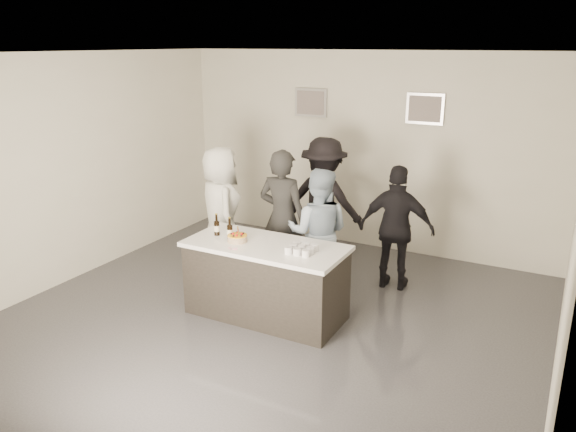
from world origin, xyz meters
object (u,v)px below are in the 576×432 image
object	(u,v)px
person_guest_left	(221,210)
person_guest_back	(324,202)
bar_counter	(266,280)
person_main_blue	(318,233)
person_main_black	(282,218)
beer_bottle_a	(217,225)
beer_bottle_b	(230,229)
cake	(237,239)
person_guest_right	(397,228)

from	to	relation	value
person_guest_left	person_guest_back	size ratio (longest dim) A/B	0.96
bar_counter	person_main_blue	size ratio (longest dim) A/B	1.13
bar_counter	person_guest_back	distance (m)	1.92
person_main_black	person_guest_left	xyz separation A→B (m)	(-0.96, -0.02, -0.02)
beer_bottle_a	person_main_black	bearing A→B (deg)	67.58
beer_bottle_a	beer_bottle_b	distance (m)	0.22
beer_bottle_b	person_main_black	xyz separation A→B (m)	(0.17, 0.98, -0.12)
bar_counter	person_main_black	xyz separation A→B (m)	(-0.28, 0.93, 0.46)
cake	person_guest_right	world-z (taller)	person_guest_right
cake	person_main_blue	world-z (taller)	person_main_blue
person_main_black	person_guest_right	world-z (taller)	person_main_black
bar_counter	beer_bottle_a	distance (m)	0.88
bar_counter	cake	distance (m)	0.59
beer_bottle_b	cake	bearing A→B (deg)	-14.23
beer_bottle_b	person_main_black	bearing A→B (deg)	80.24
person_main_blue	person_guest_left	bearing A→B (deg)	-17.73
cake	person_guest_left	distance (m)	1.35
cake	person_guest_right	size ratio (longest dim) A/B	0.14
person_main_blue	person_guest_left	size ratio (longest dim) A/B	0.93
person_guest_left	person_guest_back	bearing A→B (deg)	-97.87
person_guest_back	cake	bearing A→B (deg)	84.86
cake	person_guest_right	distance (m)	2.12
beer_bottle_a	person_main_blue	bearing A→B (deg)	42.32
person_main_blue	person_guest_right	size ratio (longest dim) A/B	1.00
person_main_black	cake	bearing A→B (deg)	87.14
bar_counter	beer_bottle_a	size ratio (longest dim) A/B	7.15
person_main_blue	person_main_black	bearing A→B (deg)	-23.52
person_guest_left	person_guest_right	bearing A→B (deg)	-123.81
bar_counter	beer_bottle_b	xyz separation A→B (m)	(-0.45, -0.05, 0.58)
cake	beer_bottle_a	bearing A→B (deg)	167.15
beer_bottle_b	person_guest_back	size ratio (longest dim) A/B	0.14
cake	beer_bottle_a	xyz separation A→B (m)	(-0.34, 0.08, 0.09)
person_guest_left	person_guest_back	distance (m)	1.47
beer_bottle_a	person_guest_right	xyz separation A→B (m)	(1.75, 1.49, -0.21)
beer_bottle_a	person_main_blue	xyz separation A→B (m)	(0.94, 0.85, -0.21)
person_main_black	person_guest_back	distance (m)	0.94
person_main_blue	person_guest_back	world-z (taller)	person_guest_back
person_guest_left	beer_bottle_b	bearing A→B (deg)	171.57
cake	beer_bottle_b	size ratio (longest dim) A/B	0.88
bar_counter	beer_bottle_b	distance (m)	0.74
cake	beer_bottle_a	size ratio (longest dim) A/B	0.88
beer_bottle_a	person_guest_right	size ratio (longest dim) A/B	0.16
bar_counter	beer_bottle_a	world-z (taller)	beer_bottle_a
bar_counter	person_guest_right	xyz separation A→B (m)	(1.09, 1.49, 0.37)
beer_bottle_a	beer_bottle_b	world-z (taller)	same
bar_counter	person_main_black	world-z (taller)	person_main_black
cake	person_guest_right	bearing A→B (deg)	48.03
beer_bottle_b	person_main_black	distance (m)	1.00
person_main_blue	person_guest_right	bearing A→B (deg)	-157.25
beer_bottle_b	person_guest_right	distance (m)	2.19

